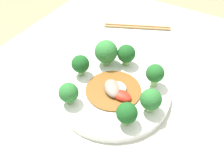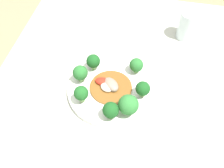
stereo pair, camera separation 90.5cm
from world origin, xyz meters
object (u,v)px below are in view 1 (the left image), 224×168
(broccoli_south, at_px, (80,64))
(broccoli_west, at_px, (126,54))
(broccoli_northwest, at_px, (155,74))
(plate, at_px, (112,93))
(broccoli_southeast, at_px, (69,93))
(broccoli_northeast, at_px, (127,113))
(stirfry_center, at_px, (115,90))
(broccoli_north, at_px, (151,99))
(broccoli_southwest, at_px, (106,52))
(chopsticks, at_px, (137,27))

(broccoli_south, relative_size, broccoli_west, 0.97)
(broccoli_northwest, bearing_deg, plate, -50.26)
(broccoli_south, distance_m, broccoli_southeast, 0.09)
(plate, relative_size, broccoli_northwest, 4.39)
(broccoli_south, xyz_separation_m, broccoli_northeast, (0.07, 0.17, -0.00))
(broccoli_southeast, xyz_separation_m, stirfry_center, (-0.08, 0.07, -0.02))
(plate, bearing_deg, broccoli_north, 84.88)
(broccoli_southwest, relative_size, stirfry_center, 0.53)
(broccoli_west, distance_m, stirfry_center, 0.11)
(broccoli_northwest, height_order, stirfry_center, broccoli_northwest)
(broccoli_west, xyz_separation_m, stirfry_center, (0.10, 0.02, -0.03))
(plate, bearing_deg, broccoli_northeast, 47.89)
(broccoli_southeast, bearing_deg, broccoli_south, -160.22)
(plate, xyz_separation_m, broccoli_southwest, (-0.07, -0.06, 0.05))
(broccoli_south, bearing_deg, chopsticks, 177.55)
(broccoli_southwest, height_order, broccoli_northwest, broccoli_southwest)
(broccoli_west, bearing_deg, stirfry_center, 13.78)
(plate, height_order, broccoli_southeast, broccoli_southeast)
(broccoli_northeast, bearing_deg, broccoli_west, -151.25)
(broccoli_south, height_order, broccoli_northwest, broccoli_northwest)
(plate, distance_m, broccoli_northeast, 0.11)
(broccoli_south, bearing_deg, broccoli_west, 139.99)
(broccoli_south, relative_size, broccoli_southeast, 1.05)
(plate, distance_m, broccoli_southwest, 0.11)
(broccoli_southwest, xyz_separation_m, broccoli_south, (0.07, -0.03, -0.01))
(broccoli_southeast, bearing_deg, broccoli_northwest, 136.21)
(broccoli_southeast, relative_size, chopsticks, 0.27)
(plate, xyz_separation_m, stirfry_center, (0.00, 0.01, 0.02))
(broccoli_northeast, bearing_deg, plate, -132.11)
(plate, relative_size, broccoli_southwest, 3.90)
(broccoli_southwest, xyz_separation_m, chopsticks, (-0.22, -0.02, -0.05))
(broccoli_north, bearing_deg, broccoli_northwest, -161.56)
(broccoli_southeast, bearing_deg, chopsticks, -177.01)
(broccoli_southeast, relative_size, broccoli_northwest, 0.88)
(broccoli_southwest, bearing_deg, broccoli_southeast, 0.12)
(broccoli_south, bearing_deg, broccoli_southeast, 19.78)
(broccoli_west, xyz_separation_m, chopsticks, (-0.19, -0.06, -0.05))
(broccoli_northeast, bearing_deg, chopsticks, -156.81)
(broccoli_northwest, relative_size, chopsticks, 0.31)
(broccoli_south, height_order, stirfry_center, broccoli_south)
(broccoli_southwest, xyz_separation_m, broccoli_southeast, (0.15, 0.00, -0.01))
(broccoli_north, distance_m, broccoli_southeast, 0.18)
(broccoli_north, xyz_separation_m, chopsticks, (-0.30, -0.18, -0.05))
(broccoli_northeast, distance_m, broccoli_west, 0.19)
(broccoli_southwest, relative_size, broccoli_south, 1.22)
(broccoli_southwest, bearing_deg, broccoli_northwest, 85.22)
(broccoli_southwest, height_order, broccoli_south, broccoli_southwest)
(plate, height_order, broccoli_south, broccoli_south)
(stirfry_center, bearing_deg, broccoli_south, -95.53)
(broccoli_west, distance_m, chopsticks, 0.21)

